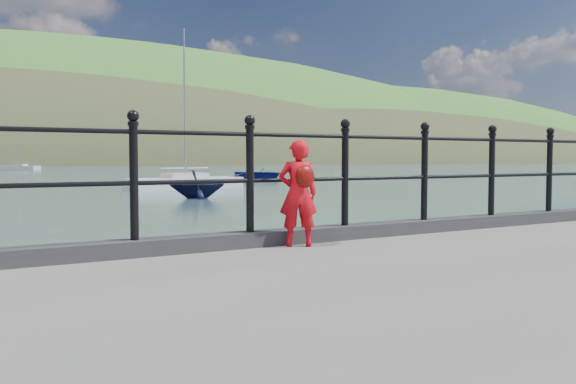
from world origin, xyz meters
TOP-DOWN VIEW (x-y plane):
  - ground at (0.00, 0.00)m, footprint 600.00×600.00m
  - kerb at (0.00, -0.15)m, footprint 60.00×0.30m
  - railing at (0.00, -0.15)m, footprint 18.11×0.11m
  - far_shore at (38.34, 239.41)m, footprint 830.00×200.00m
  - child at (-0.18, -0.41)m, footprint 0.47×0.40m
  - launch_blue at (22.95, 43.60)m, footprint 5.13×5.94m
  - launch_navy at (7.73, 21.46)m, footprint 3.18×2.98m
  - sailboat_deep at (9.82, 101.17)m, footprint 6.10×5.96m
  - sailboat_near at (10.47, 30.00)m, footprint 7.70×3.30m

SIDE VIEW (x-z plane):
  - far_shore at x=38.34m, z-range -100.57..55.43m
  - ground at x=0.00m, z-range 0.00..0.00m
  - sailboat_near at x=10.47m, z-range -4.70..5.38m
  - sailboat_deep at x=9.82m, z-range -4.48..5.17m
  - launch_blue at x=22.95m, z-range 0.00..1.03m
  - launch_navy at x=7.73m, z-range 0.00..1.35m
  - kerb at x=0.00m, z-range 1.00..1.15m
  - child at x=-0.18m, z-range 1.01..2.10m
  - railing at x=0.00m, z-range 1.23..2.42m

